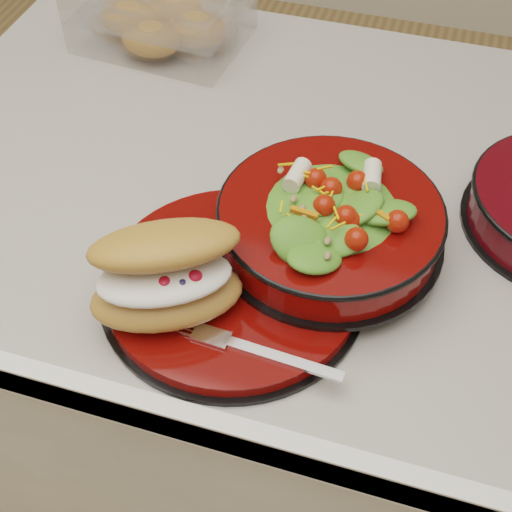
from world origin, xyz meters
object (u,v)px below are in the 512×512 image
(croissant, at_px, (167,275))
(pastry_box, at_px, (162,15))
(fork, at_px, (261,352))
(dinner_plate, at_px, (233,284))
(salad_bowl, at_px, (331,215))
(island_counter, at_px, (337,379))

(croissant, distance_m, pastry_box, 0.54)
(fork, bearing_deg, dinner_plate, 37.80)
(salad_bowl, bearing_deg, island_counter, 77.78)
(dinner_plate, relative_size, fork, 1.85)
(island_counter, height_order, pastry_box, pastry_box)
(salad_bowl, height_order, croissant, salad_bowl)
(island_counter, distance_m, croissant, 0.59)
(croissant, bearing_deg, salad_bowl, 17.38)
(salad_bowl, height_order, pastry_box, salad_bowl)
(salad_bowl, height_order, fork, salad_bowl)
(island_counter, relative_size, salad_bowl, 4.81)
(island_counter, xyz_separation_m, pastry_box, (-0.37, 0.24, 0.49))
(island_counter, bearing_deg, fork, -100.56)
(island_counter, bearing_deg, pastry_box, 146.90)
(island_counter, distance_m, salad_bowl, 0.52)
(dinner_plate, distance_m, salad_bowl, 0.13)
(pastry_box, bearing_deg, island_counter, -28.24)
(island_counter, relative_size, croissant, 6.97)
(dinner_plate, height_order, croissant, croissant)
(dinner_plate, bearing_deg, salad_bowl, 45.63)
(fork, relative_size, pastry_box, 0.62)
(salad_bowl, bearing_deg, dinner_plate, -134.37)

